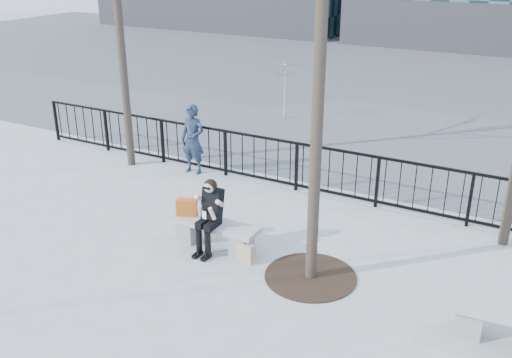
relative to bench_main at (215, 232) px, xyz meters
The scene contains 10 objects.
ground 0.30m from the bench_main, ahead, with size 120.00×120.00×0.00m, color gray.
street_surface 15.00m from the bench_main, 90.00° to the left, with size 60.00×23.00×0.01m, color #474747.
railing 3.01m from the bench_main, 90.00° to the left, with size 14.00×0.06×1.10m.
tree_grate 1.92m from the bench_main, ahead, with size 1.50×1.50×0.02m, color black.
bench_main is the anchor object (origin of this frame).
seated_woman 0.40m from the bench_main, 90.00° to the right, with size 0.50×0.64×1.34m.
handbag 0.68m from the bench_main, behind, with size 0.37×0.17×0.30m, color #B24C16.
shopping_bag 0.75m from the bench_main, 12.80° to the right, with size 0.36×0.13×0.34m, color #C8B68E.
standing_man 3.69m from the bench_main, 130.06° to the left, with size 0.60×0.39×1.63m, color black.
vendor_umbrella 8.18m from the bench_main, 107.39° to the left, with size 1.93×1.97×1.77m, color yellow.
Camera 1 is at (4.92, -7.50, 5.02)m, focal length 40.00 mm.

